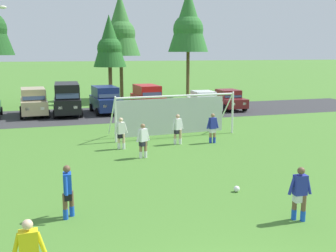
{
  "coord_description": "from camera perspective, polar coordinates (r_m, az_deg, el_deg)",
  "views": [
    {
      "loc": [
        -3.52,
        -6.15,
        4.94
      ],
      "look_at": [
        1.77,
        10.88,
        1.62
      ],
      "focal_mm": 42.68,
      "sensor_mm": 36.0,
      "label": 1
    }
  ],
  "objects": [
    {
      "name": "ground_plane",
      "position": [
        22.01,
        -7.61,
        -2.53
      ],
      "size": [
        400.0,
        400.0,
        0.0
      ],
      "primitive_type": "plane",
      "color": "#477A2D"
    },
    {
      "name": "parking_lot_strip",
      "position": [
        32.28,
        -10.79,
        1.56
      ],
      "size": [
        52.0,
        8.4,
        0.01
      ],
      "primitive_type": "cube",
      "color": "#333335",
      "rests_on": "ground"
    },
    {
      "name": "soccer_ball",
      "position": [
        14.67,
        9.79,
        -8.84
      ],
      "size": [
        0.22,
        0.22,
        0.22
      ],
      "color": "white",
      "rests_on": "ground"
    },
    {
      "name": "soccer_goal",
      "position": [
        23.94,
        0.63,
        1.78
      ],
      "size": [
        7.52,
        2.39,
        2.57
      ],
      "color": "white",
      "rests_on": "ground"
    },
    {
      "name": "player_striker_near",
      "position": [
        21.56,
        1.39,
        -0.47
      ],
      "size": [
        0.74,
        0.37,
        1.64
      ],
      "color": "tan",
      "rests_on": "ground"
    },
    {
      "name": "player_midfield_center",
      "position": [
        12.46,
        -14.12,
        -9.07
      ],
      "size": [
        0.35,
        0.73,
        1.64
      ],
      "color": "brown",
      "rests_on": "ground"
    },
    {
      "name": "player_defender_far",
      "position": [
        20.61,
        -6.72,
        -1.05
      ],
      "size": [
        0.75,
        0.33,
        1.64
      ],
      "color": "beige",
      "rests_on": "ground"
    },
    {
      "name": "player_winger_left",
      "position": [
        18.8,
        -3.58,
        -2.13
      ],
      "size": [
        0.73,
        0.39,
        1.64
      ],
      "color": "#936B4C",
      "rests_on": "ground"
    },
    {
      "name": "player_winger_right",
      "position": [
        12.53,
        18.29,
        -9.2
      ],
      "size": [
        0.73,
        0.32,
        1.64
      ],
      "color": "brown",
      "rests_on": "ground"
    },
    {
      "name": "player_trailing_back",
      "position": [
        21.98,
        6.39,
        -0.32
      ],
      "size": [
        0.75,
        0.3,
        1.64
      ],
      "color": "#936B4C",
      "rests_on": "ground"
    },
    {
      "name": "parked_car_slot_left",
      "position": [
        32.9,
        -18.63,
        3.31
      ],
      "size": [
        2.32,
        4.69,
        2.16
      ],
      "color": "tan",
      "rests_on": "ground"
    },
    {
      "name": "parked_car_slot_center_left",
      "position": [
        32.57,
        -14.19,
        3.88
      ],
      "size": [
        2.35,
        4.88,
        2.52
      ],
      "color": "black",
      "rests_on": "ground"
    },
    {
      "name": "parked_car_slot_center",
      "position": [
        33.1,
        -8.91,
        3.77
      ],
      "size": [
        2.33,
        4.7,
        2.16
      ],
      "color": "navy",
      "rests_on": "ground"
    },
    {
      "name": "parked_car_slot_center_right",
      "position": [
        34.16,
        -2.96,
        4.09
      ],
      "size": [
        2.26,
        4.66,
        2.16
      ],
      "color": "red",
      "rests_on": "ground"
    },
    {
      "name": "parked_car_slot_right",
      "position": [
        33.49,
        5.12,
        3.53
      ],
      "size": [
        2.26,
        4.32,
        1.72
      ],
      "color": "silver",
      "rests_on": "ground"
    },
    {
      "name": "parked_car_slot_far_right",
      "position": [
        35.09,
        8.65,
        3.77
      ],
      "size": [
        2.16,
        4.26,
        1.72
      ],
      "color": "maroon",
      "rests_on": "ground"
    },
    {
      "name": "tree_center_back",
      "position": [
        39.43,
        -8.37,
        11.67
      ],
      "size": [
        3.17,
        3.17,
        8.45
      ],
      "color": "brown",
      "rests_on": "ground"
    },
    {
      "name": "tree_mid_right",
      "position": [
        42.69,
        -6.82,
        13.91
      ],
      "size": [
        4.09,
        4.09,
        10.92
      ],
      "color": "brown",
      "rests_on": "ground"
    },
    {
      "name": "tree_right_edge",
      "position": [
        45.07,
        2.92,
        14.61
      ],
      "size": [
        4.45,
        4.45,
        11.85
      ],
      "color": "brown",
      "rests_on": "ground"
    }
  ]
}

